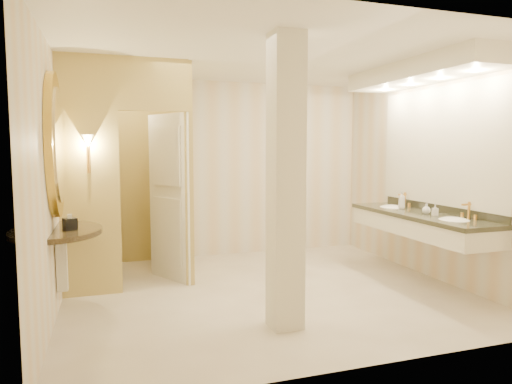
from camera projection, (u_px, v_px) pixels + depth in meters
floor at (266, 291)px, 5.35m from camera, size 4.50×4.50×0.00m
ceiling at (266, 56)px, 5.10m from camera, size 4.50×4.50×0.00m
wall_back at (224, 169)px, 7.12m from camera, size 4.50×0.02×2.70m
wall_front at (356, 192)px, 3.33m from camera, size 4.50×0.02×2.70m
wall_left at (53, 181)px, 4.53m from camera, size 0.02×4.00×2.70m
wall_right at (430, 173)px, 5.92m from camera, size 0.02×4.00×2.70m
toilet_closet at (157, 171)px, 5.79m from camera, size 1.50×1.55×2.70m
wall_sconce at (88, 143)px, 5.00m from camera, size 0.14×0.14×0.42m
vanity at (424, 152)px, 5.60m from camera, size 0.75×2.37×2.09m
console_shelf at (56, 181)px, 4.46m from camera, size 1.08×1.08×1.99m
pillar at (286, 183)px, 4.17m from camera, size 0.29×0.29×2.70m
tissue_box at (70, 224)px, 4.46m from camera, size 0.15×0.15×0.11m
toilet at (102, 251)px, 5.96m from camera, size 0.41×0.68×0.67m
soap_bottle_a at (435, 210)px, 5.42m from camera, size 0.07×0.07×0.13m
soap_bottle_b at (426, 209)px, 5.55m from camera, size 0.12×0.12×0.13m
soap_bottle_c at (402, 200)px, 6.04m from camera, size 0.09×0.09×0.23m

